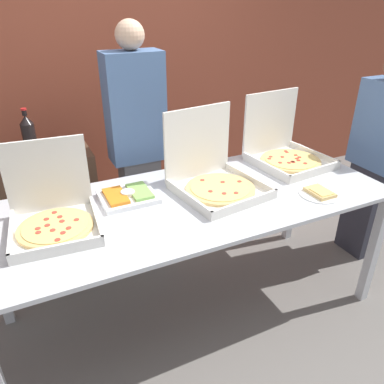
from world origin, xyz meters
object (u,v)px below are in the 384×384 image
(person_guest_plaid, at_px, (138,148))
(person_guest_cap, at_px, (377,158))
(pizza_box_far_left, at_px, (214,177))
(pizza_box_near_left, at_px, (285,151))
(soda_can_silver, at_px, (61,146))
(soda_bottle, at_px, (29,135))
(pizza_box_far_right, at_px, (53,214))
(veggie_tray, at_px, (128,196))
(paper_plate_front_center, at_px, (320,193))

(person_guest_plaid, height_order, person_guest_cap, person_guest_plaid)
(pizza_box_far_left, bearing_deg, pizza_box_near_left, 6.38)
(soda_can_silver, relative_size, person_guest_cap, 0.08)
(soda_can_silver, xyz_separation_m, person_guest_cap, (2.19, -0.84, -0.17))
(soda_bottle, xyz_separation_m, person_guest_cap, (2.38, -0.93, -0.25))
(pizza_box_far_right, relative_size, person_guest_cap, 0.29)
(person_guest_cap, bearing_deg, pizza_box_far_right, 89.78)
(pizza_box_near_left, xyz_separation_m, soda_can_silver, (-1.47, 0.64, 0.06))
(soda_bottle, height_order, soda_can_silver, soda_bottle)
(soda_can_silver, height_order, person_guest_plaid, person_guest_plaid)
(soda_bottle, bearing_deg, pizza_box_far_left, -42.64)
(pizza_box_near_left, relative_size, soda_bottle, 1.65)
(pizza_box_far_left, relative_size, veggie_tray, 1.73)
(paper_plate_front_center, relative_size, soda_bottle, 0.75)
(pizza_box_near_left, distance_m, paper_plate_front_center, 0.53)
(soda_bottle, distance_m, person_guest_plaid, 0.75)
(pizza_box_far_right, bearing_deg, person_guest_plaid, 50.40)
(pizza_box_far_right, relative_size, soda_bottle, 1.46)
(person_guest_cap, bearing_deg, person_guest_plaid, 66.85)
(pizza_box_far_left, xyz_separation_m, pizza_box_near_left, (0.67, 0.17, -0.00))
(pizza_box_near_left, bearing_deg, pizza_box_far_right, -178.85)
(pizza_box_far_right, distance_m, person_guest_plaid, 0.99)
(pizza_box_far_left, xyz_separation_m, veggie_tray, (-0.53, 0.10, -0.06))
(veggie_tray, xyz_separation_m, soda_can_silver, (-0.26, 0.70, 0.12))
(pizza_box_far_left, bearing_deg, veggie_tray, 161.13)
(soda_can_silver, distance_m, person_guest_cap, 2.36)
(pizza_box_far_right, distance_m, veggie_tray, 0.45)
(pizza_box_far_left, distance_m, veggie_tray, 0.54)
(person_guest_cap, bearing_deg, veggie_tray, 85.96)
(veggie_tray, relative_size, soda_can_silver, 2.61)
(pizza_box_far_right, bearing_deg, veggie_tray, 21.01)
(soda_can_silver, relative_size, person_guest_plaid, 0.07)
(pizza_box_far_right, xyz_separation_m, pizza_box_near_left, (1.63, 0.19, 0.01))
(pizza_box_far_right, distance_m, pizza_box_near_left, 1.64)
(pizza_box_far_left, bearing_deg, soda_bottle, 129.61)
(person_guest_cap, bearing_deg, pizza_box_far_left, 88.66)
(soda_can_silver, bearing_deg, veggie_tray, -69.33)
(pizza_box_far_right, distance_m, paper_plate_front_center, 1.54)
(soda_bottle, distance_m, soda_can_silver, 0.23)
(veggie_tray, distance_m, soda_can_silver, 0.76)
(paper_plate_front_center, relative_size, veggie_tray, 0.76)
(pizza_box_far_right, distance_m, soda_bottle, 0.94)
(paper_plate_front_center, bearing_deg, person_guest_plaid, 128.58)
(pizza_box_far_right, relative_size, person_guest_plaid, 0.26)
(pizza_box_far_left, xyz_separation_m, soda_can_silver, (-0.79, 0.81, 0.06))
(pizza_box_far_left, relative_size, soda_bottle, 1.71)
(pizza_box_far_left, distance_m, soda_bottle, 1.34)
(paper_plate_front_center, bearing_deg, soda_can_silver, 139.37)
(paper_plate_front_center, xyz_separation_m, person_guest_plaid, (-0.82, 1.02, 0.07))
(pizza_box_far_left, relative_size, pizza_box_far_right, 1.17)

